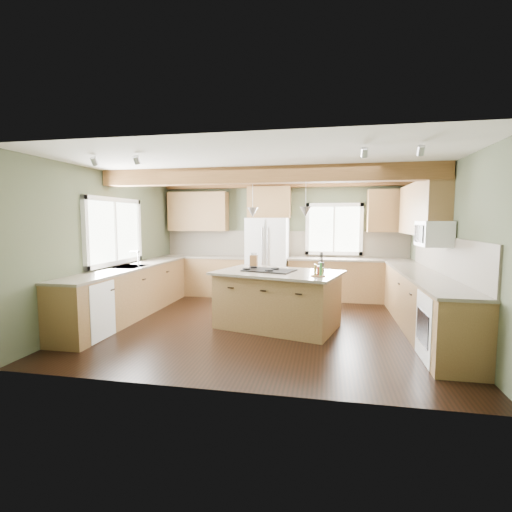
# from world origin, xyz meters

# --- Properties ---
(floor) EXTENTS (5.60, 5.60, 0.00)m
(floor) POSITION_xyz_m (0.00, 0.00, 0.00)
(floor) COLOR black
(floor) RESTS_ON ground
(ceiling) EXTENTS (5.60, 5.60, 0.00)m
(ceiling) POSITION_xyz_m (0.00, 0.00, 2.60)
(ceiling) COLOR silver
(ceiling) RESTS_ON wall_back
(wall_back) EXTENTS (5.60, 0.00, 5.60)m
(wall_back) POSITION_xyz_m (0.00, 2.50, 1.30)
(wall_back) COLOR #4B563D
(wall_back) RESTS_ON ground
(wall_left) EXTENTS (0.00, 5.00, 5.00)m
(wall_left) POSITION_xyz_m (-2.80, 0.00, 1.30)
(wall_left) COLOR #4B563D
(wall_left) RESTS_ON ground
(wall_right) EXTENTS (0.00, 5.00, 5.00)m
(wall_right) POSITION_xyz_m (2.80, 0.00, 1.30)
(wall_right) COLOR #4B563D
(wall_right) RESTS_ON ground
(ceiling_beam) EXTENTS (5.55, 0.26, 0.26)m
(ceiling_beam) POSITION_xyz_m (0.00, -0.10, 2.47)
(ceiling_beam) COLOR brown
(ceiling_beam) RESTS_ON ceiling
(soffit_trim) EXTENTS (5.55, 0.20, 0.10)m
(soffit_trim) POSITION_xyz_m (0.00, 2.40, 2.54)
(soffit_trim) COLOR brown
(soffit_trim) RESTS_ON ceiling
(backsplash_back) EXTENTS (5.58, 0.03, 0.58)m
(backsplash_back) POSITION_xyz_m (0.00, 2.48, 1.21)
(backsplash_back) COLOR brown
(backsplash_back) RESTS_ON wall_back
(backsplash_right) EXTENTS (0.03, 3.70, 0.58)m
(backsplash_right) POSITION_xyz_m (2.78, 0.05, 1.21)
(backsplash_right) COLOR brown
(backsplash_right) RESTS_ON wall_right
(base_cab_back_left) EXTENTS (2.02, 0.60, 0.88)m
(base_cab_back_left) POSITION_xyz_m (-1.79, 2.20, 0.44)
(base_cab_back_left) COLOR brown
(base_cab_back_left) RESTS_ON floor
(counter_back_left) EXTENTS (2.06, 0.64, 0.04)m
(counter_back_left) POSITION_xyz_m (-1.79, 2.20, 0.90)
(counter_back_left) COLOR brown
(counter_back_left) RESTS_ON base_cab_back_left
(base_cab_back_right) EXTENTS (2.62, 0.60, 0.88)m
(base_cab_back_right) POSITION_xyz_m (1.49, 2.20, 0.44)
(base_cab_back_right) COLOR brown
(base_cab_back_right) RESTS_ON floor
(counter_back_right) EXTENTS (2.66, 0.64, 0.04)m
(counter_back_right) POSITION_xyz_m (1.49, 2.20, 0.90)
(counter_back_right) COLOR brown
(counter_back_right) RESTS_ON base_cab_back_right
(base_cab_left) EXTENTS (0.60, 3.70, 0.88)m
(base_cab_left) POSITION_xyz_m (-2.50, 0.05, 0.44)
(base_cab_left) COLOR brown
(base_cab_left) RESTS_ON floor
(counter_left) EXTENTS (0.64, 3.74, 0.04)m
(counter_left) POSITION_xyz_m (-2.50, 0.05, 0.90)
(counter_left) COLOR brown
(counter_left) RESTS_ON base_cab_left
(base_cab_right) EXTENTS (0.60, 3.70, 0.88)m
(base_cab_right) POSITION_xyz_m (2.50, 0.05, 0.44)
(base_cab_right) COLOR brown
(base_cab_right) RESTS_ON floor
(counter_right) EXTENTS (0.64, 3.74, 0.04)m
(counter_right) POSITION_xyz_m (2.50, 0.05, 0.90)
(counter_right) COLOR brown
(counter_right) RESTS_ON base_cab_right
(upper_cab_back_left) EXTENTS (1.40, 0.35, 0.90)m
(upper_cab_back_left) POSITION_xyz_m (-1.99, 2.33, 1.95)
(upper_cab_back_left) COLOR brown
(upper_cab_back_left) RESTS_ON wall_back
(upper_cab_over_fridge) EXTENTS (0.96, 0.35, 0.70)m
(upper_cab_over_fridge) POSITION_xyz_m (-0.30, 2.33, 2.15)
(upper_cab_over_fridge) COLOR brown
(upper_cab_over_fridge) RESTS_ON wall_back
(upper_cab_right) EXTENTS (0.35, 2.20, 0.90)m
(upper_cab_right) POSITION_xyz_m (2.62, 0.90, 1.95)
(upper_cab_right) COLOR brown
(upper_cab_right) RESTS_ON wall_right
(upper_cab_back_corner) EXTENTS (0.90, 0.35, 0.90)m
(upper_cab_back_corner) POSITION_xyz_m (2.30, 2.33, 1.95)
(upper_cab_back_corner) COLOR brown
(upper_cab_back_corner) RESTS_ON wall_back
(window_left) EXTENTS (0.04, 1.60, 1.05)m
(window_left) POSITION_xyz_m (-2.78, 0.05, 1.55)
(window_left) COLOR white
(window_left) RESTS_ON wall_left
(window_back) EXTENTS (1.10, 0.04, 1.00)m
(window_back) POSITION_xyz_m (1.15, 2.48, 1.55)
(window_back) COLOR white
(window_back) RESTS_ON wall_back
(sink) EXTENTS (0.50, 0.65, 0.03)m
(sink) POSITION_xyz_m (-2.50, 0.05, 0.91)
(sink) COLOR #262628
(sink) RESTS_ON counter_left
(faucet) EXTENTS (0.02, 0.02, 0.28)m
(faucet) POSITION_xyz_m (-2.32, 0.05, 1.05)
(faucet) COLOR #B2B2B7
(faucet) RESTS_ON sink
(dishwasher) EXTENTS (0.60, 0.60, 0.84)m
(dishwasher) POSITION_xyz_m (-2.49, -1.25, 0.43)
(dishwasher) COLOR white
(dishwasher) RESTS_ON floor
(oven) EXTENTS (0.60, 0.72, 0.84)m
(oven) POSITION_xyz_m (2.49, -1.25, 0.43)
(oven) COLOR white
(oven) RESTS_ON floor
(microwave) EXTENTS (0.40, 0.70, 0.38)m
(microwave) POSITION_xyz_m (2.58, -0.05, 1.55)
(microwave) COLOR white
(microwave) RESTS_ON wall_right
(pendant_left) EXTENTS (0.18, 0.18, 0.16)m
(pendant_left) POSITION_xyz_m (-0.22, 0.02, 1.88)
(pendant_left) COLOR #B2B2B7
(pendant_left) RESTS_ON ceiling
(pendant_right) EXTENTS (0.18, 0.18, 0.16)m
(pendant_right) POSITION_xyz_m (0.67, -0.22, 1.88)
(pendant_right) COLOR #B2B2B7
(pendant_right) RESTS_ON ceiling
(refrigerator) EXTENTS (0.90, 0.74, 1.80)m
(refrigerator) POSITION_xyz_m (-0.30, 2.12, 0.90)
(refrigerator) COLOR silver
(refrigerator) RESTS_ON floor
(island) EXTENTS (2.06, 1.56, 0.88)m
(island) POSITION_xyz_m (0.23, -0.10, 0.44)
(island) COLOR brown
(island) RESTS_ON floor
(island_top) EXTENTS (2.21, 1.71, 0.04)m
(island_top) POSITION_xyz_m (0.23, -0.10, 0.90)
(island_top) COLOR brown
(island_top) RESTS_ON island
(cooktop) EXTENTS (0.91, 0.72, 0.02)m
(cooktop) POSITION_xyz_m (0.08, -0.06, 0.93)
(cooktop) COLOR black
(cooktop) RESTS_ON island_top
(knife_block) EXTENTS (0.13, 0.10, 0.22)m
(knife_block) POSITION_xyz_m (-0.26, 0.33, 1.03)
(knife_block) COLOR brown
(knife_block) RESTS_ON island_top
(utensil_crock) EXTENTS (0.14, 0.14, 0.14)m
(utensil_crock) POSITION_xyz_m (0.92, 0.07, 0.99)
(utensil_crock) COLOR #413834
(utensil_crock) RESTS_ON island_top
(bottle_tray) EXTENTS (0.29, 0.29, 0.20)m
(bottle_tray) POSITION_xyz_m (0.88, -0.50, 1.02)
(bottle_tray) COLOR brown
(bottle_tray) RESTS_ON island_top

